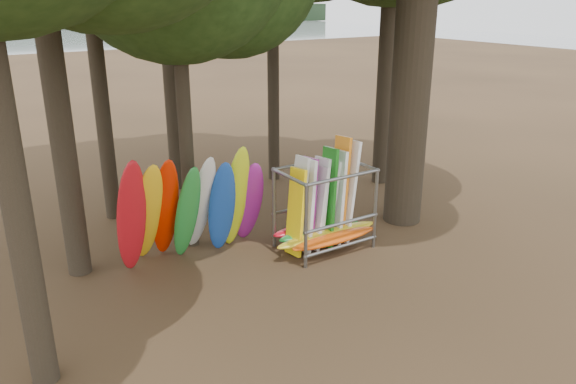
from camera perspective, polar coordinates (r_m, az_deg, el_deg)
ground at (r=14.44m, az=1.91°, el=-7.22°), size 120.00×120.00×0.00m
kayak_row at (r=14.26m, az=-9.86°, el=-1.66°), size 4.02×1.84×3.19m
storage_rack at (r=14.95m, az=3.68°, el=-1.90°), size 3.19×1.55×2.92m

